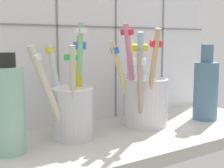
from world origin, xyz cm
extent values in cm
cube|color=#BCB7AD|center=(0.00, 0.00, 1.00)|extent=(64.00, 22.00, 2.00)
cube|color=white|center=(0.00, 12.00, 22.50)|extent=(64.00, 2.00, 45.00)
cube|color=gray|center=(-6.40, 10.90, 22.50)|extent=(0.30, 0.20, 45.00)
cube|color=gray|center=(6.40, 10.90, 22.50)|extent=(0.30, 0.20, 45.00)
cube|color=gray|center=(19.20, 10.90, 22.50)|extent=(0.30, 0.20, 45.00)
cube|color=gray|center=(0.00, 10.90, 20.59)|extent=(64.00, 0.20, 0.30)
cylinder|color=silver|center=(-7.58, 2.59, 6.11)|extent=(6.60, 6.60, 8.21)
torus|color=silver|center=(-7.58, 2.59, 10.21)|extent=(6.77, 6.77, 0.50)
cylinder|color=gold|center=(-5.56, 4.33, 10.49)|extent=(3.09, 3.38, 16.34)
cube|color=blue|center=(-4.93, 5.07, 17.04)|extent=(2.24, 2.11, 1.29)
cylinder|color=#82C881|center=(-5.41, 4.40, 11.61)|extent=(2.56, 1.93, 18.49)
cube|color=white|center=(-4.83, 4.72, 19.51)|extent=(1.67, 2.11, 0.97)
cylinder|color=beige|center=(-11.90, 1.63, 9.77)|extent=(6.70, 1.33, 15.13)
cube|color=white|center=(-14.01, 1.56, 15.53)|extent=(1.18, 2.58, 1.07)
cylinder|color=beige|center=(-8.85, 0.19, 9.81)|extent=(1.81, 2.73, 14.91)
cube|color=green|center=(-9.08, -0.38, 15.46)|extent=(2.17, 1.44, 0.91)
cylinder|color=silver|center=(-8.55, 6.39, 9.96)|extent=(2.68, 4.36, 15.33)
cube|color=yellow|center=(-9.12, 7.65, 16.33)|extent=(2.04, 1.57, 1.15)
cylinder|color=silver|center=(7.58, 2.59, 6.33)|extent=(8.29, 8.29, 8.66)
torus|color=silver|center=(7.58, 2.59, 10.66)|extent=(8.38, 8.38, 0.50)
cylinder|color=#E8D988|center=(3.48, 3.97, 10.11)|extent=(5.90, 1.77, 15.70)
cube|color=blue|center=(1.66, 4.23, 16.20)|extent=(1.23, 2.10, 1.22)
cylinder|color=silver|center=(6.12, 5.54, 11.00)|extent=(1.60, 2.54, 17.27)
cube|color=white|center=(6.01, 6.00, 17.58)|extent=(2.37, 1.40, 0.97)
cylinder|color=#97BECE|center=(4.18, 0.15, 10.84)|extent=(4.31, 4.98, 17.16)
cube|color=yellow|center=(3.22, -1.03, 16.75)|extent=(2.72, 2.50, 1.25)
cylinder|color=tan|center=(5.82, -1.14, 11.14)|extent=(2.81, 5.80, 17.74)
cube|color=#E5333F|center=(5.26, -2.73, 17.43)|extent=(2.28, 1.70, 1.20)
cylinder|color=pink|center=(3.83, 2.00, 11.61)|extent=(4.88, 2.52, 18.61)
cube|color=#E5333F|center=(2.34, 1.47, 19.37)|extent=(1.54, 2.50, 1.07)
cylinder|color=tan|center=(3.81, -0.51, 9.25)|extent=(4.03, 3.99, 13.95)
cube|color=white|center=(2.80, -1.50, 14.48)|extent=(2.09, 2.10, 1.12)
cylinder|color=slate|center=(20.52, -0.67, 7.79)|extent=(4.82, 4.82, 11.57)
cylinder|color=slate|center=(20.52, -0.67, 15.36)|extent=(2.42, 2.42, 3.57)
cylinder|color=#8BBEA6|center=(-18.17, 1.28, 8.14)|extent=(4.43, 4.43, 12.27)
cylinder|color=black|center=(-18.17, 1.28, 15.27)|extent=(2.44, 2.44, 2.00)
camera|label=1|loc=(-29.73, -42.59, 17.90)|focal=50.41mm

